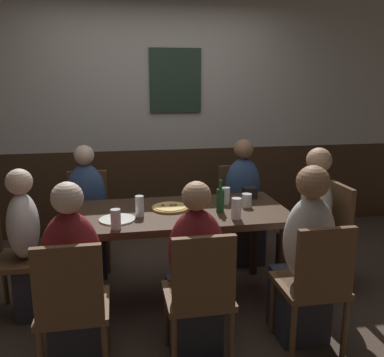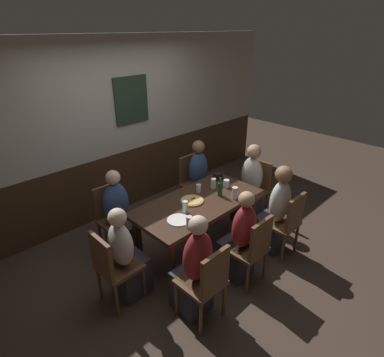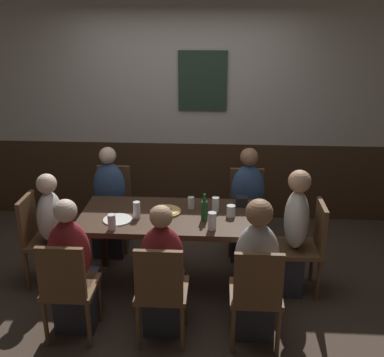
{
  "view_description": "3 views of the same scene",
  "coord_description": "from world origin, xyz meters",
  "px_view_note": "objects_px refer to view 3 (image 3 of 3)",
  "views": [
    {
      "loc": [
        -0.45,
        -3.01,
        1.7
      ],
      "look_at": [
        0.12,
        0.09,
        0.97
      ],
      "focal_mm": 39.11,
      "sensor_mm": 36.0,
      "label": 1
    },
    {
      "loc": [
        -2.43,
        -2.35,
        2.68
      ],
      "look_at": [
        -0.06,
        0.04,
        1.06
      ],
      "focal_mm": 29.6,
      "sensor_mm": 36.0,
      "label": 2
    },
    {
      "loc": [
        0.43,
        -3.94,
        2.55
      ],
      "look_at": [
        0.19,
        -0.05,
        1.11
      ],
      "focal_mm": 44.79,
      "sensor_mm": 36.0,
      "label": 3
    }
  ],
  "objects_px": {
    "person_right_far": "(247,212)",
    "person_head_west": "(58,239)",
    "tumbler_water": "(191,204)",
    "dining_table": "(171,223)",
    "condiment_caddy": "(242,201)",
    "person_right_near": "(255,278)",
    "person_mid_near": "(163,279)",
    "chair_left_near": "(67,285)",
    "pint_glass_amber": "(137,211)",
    "pint_glass_stout": "(216,205)",
    "pizza": "(166,211)",
    "chair_head_west": "(40,235)",
    "plate_white_large": "(118,220)",
    "chair_mid_near": "(161,288)",
    "pint_glass_pale": "(112,223)",
    "chair_right_near": "(256,292)",
    "highball_clear": "(212,222)",
    "person_left_near": "(74,275)",
    "person_left_far": "(110,209)",
    "chair_head_east": "(307,243)",
    "beer_glass_tall": "(231,212)",
    "chair_right_far": "(246,205)",
    "beer_bottle_green": "(204,210)",
    "person_head_east": "(290,241)",
    "chair_left_far": "(113,202)"
  },
  "relations": [
    {
      "from": "person_right_far",
      "to": "person_head_west",
      "type": "distance_m",
      "value": 1.92
    },
    {
      "from": "tumbler_water",
      "to": "person_right_far",
      "type": "bearing_deg",
      "value": 42.03
    },
    {
      "from": "dining_table",
      "to": "person_right_far",
      "type": "bearing_deg",
      "value": 42.2
    },
    {
      "from": "condiment_caddy",
      "to": "person_right_near",
      "type": "bearing_deg",
      "value": -84.72
    },
    {
      "from": "person_mid_near",
      "to": "chair_left_near",
      "type": "bearing_deg",
      "value": -167.36
    },
    {
      "from": "pint_glass_amber",
      "to": "pint_glass_stout",
      "type": "bearing_deg",
      "value": 15.51
    },
    {
      "from": "pizza",
      "to": "tumbler_water",
      "type": "relative_size",
      "value": 2.59
    },
    {
      "from": "chair_head_west",
      "to": "plate_white_large",
      "type": "distance_m",
      "value": 0.83
    },
    {
      "from": "chair_mid_near",
      "to": "pint_glass_pale",
      "type": "relative_size",
      "value": 6.46
    },
    {
      "from": "chair_right_near",
      "to": "condiment_caddy",
      "type": "relative_size",
      "value": 8.0
    },
    {
      "from": "person_right_near",
      "to": "highball_clear",
      "type": "relative_size",
      "value": 7.87
    },
    {
      "from": "chair_right_near",
      "to": "person_left_near",
      "type": "xyz_separation_m",
      "value": [
        -1.45,
        0.16,
        -0.01
      ]
    },
    {
      "from": "chair_left_near",
      "to": "tumbler_water",
      "type": "relative_size",
      "value": 7.98
    },
    {
      "from": "person_right_far",
      "to": "person_left_far",
      "type": "height_order",
      "value": "person_right_far"
    },
    {
      "from": "pizza",
      "to": "highball_clear",
      "type": "xyz_separation_m",
      "value": [
        0.43,
        -0.32,
        0.06
      ]
    },
    {
      "from": "person_left_far",
      "to": "plate_white_large",
      "type": "xyz_separation_m",
      "value": [
        0.27,
        -0.8,
        0.26
      ]
    },
    {
      "from": "chair_right_near",
      "to": "chair_head_west",
      "type": "xyz_separation_m",
      "value": [
        -1.97,
        0.82,
        0.0
      ]
    },
    {
      "from": "chair_head_east",
      "to": "person_right_far",
      "type": "relative_size",
      "value": 0.75
    },
    {
      "from": "pint_glass_stout",
      "to": "beer_glass_tall",
      "type": "bearing_deg",
      "value": -37.64
    },
    {
      "from": "person_right_far",
      "to": "person_mid_near",
      "type": "distance_m",
      "value": 1.5
    },
    {
      "from": "chair_left_near",
      "to": "chair_right_far",
      "type": "height_order",
      "value": "same"
    },
    {
      "from": "person_mid_near",
      "to": "highball_clear",
      "type": "xyz_separation_m",
      "value": [
        0.38,
        0.39,
        0.33
      ]
    },
    {
      "from": "chair_right_far",
      "to": "tumbler_water",
      "type": "xyz_separation_m",
      "value": [
        -0.56,
        -0.66,
        0.29
      ]
    },
    {
      "from": "beer_bottle_green",
      "to": "person_left_far",
      "type": "bearing_deg",
      "value": 144.06
    },
    {
      "from": "highball_clear",
      "to": "plate_white_large",
      "type": "bearing_deg",
      "value": 171.68
    },
    {
      "from": "person_head_east",
      "to": "tumbler_water",
      "type": "xyz_separation_m",
      "value": [
        -0.91,
        0.16,
        0.28
      ]
    },
    {
      "from": "chair_head_east",
      "to": "beer_glass_tall",
      "type": "relative_size",
      "value": 8.42
    },
    {
      "from": "tumbler_water",
      "to": "pint_glass_pale",
      "type": "distance_m",
      "value": 0.8
    },
    {
      "from": "chair_left_near",
      "to": "chair_head_east",
      "type": "bearing_deg",
      "value": 22.63
    },
    {
      "from": "chair_right_near",
      "to": "plate_white_large",
      "type": "relative_size",
      "value": 3.43
    },
    {
      "from": "pint_glass_amber",
      "to": "pint_glass_stout",
      "type": "height_order",
      "value": "pint_glass_amber"
    },
    {
      "from": "chair_head_east",
      "to": "person_head_west",
      "type": "relative_size",
      "value": 0.79
    },
    {
      "from": "chair_mid_near",
      "to": "highball_clear",
      "type": "distance_m",
      "value": 0.74
    },
    {
      "from": "chair_right_near",
      "to": "person_right_near",
      "type": "bearing_deg",
      "value": 90.0
    },
    {
      "from": "beer_bottle_green",
      "to": "pint_glass_pale",
      "type": "bearing_deg",
      "value": -163.04
    },
    {
      "from": "person_left_far",
      "to": "pint_glass_pale",
      "type": "height_order",
      "value": "person_left_far"
    },
    {
      "from": "chair_left_near",
      "to": "person_right_near",
      "type": "height_order",
      "value": "person_right_near"
    },
    {
      "from": "person_mid_near",
      "to": "plate_white_large",
      "type": "distance_m",
      "value": 0.74
    },
    {
      "from": "chair_left_far",
      "to": "tumbler_water",
      "type": "bearing_deg",
      "value": -36.43
    },
    {
      "from": "chair_left_near",
      "to": "chair_head_east",
      "type": "xyz_separation_m",
      "value": [
        1.97,
        0.82,
        0.0
      ]
    },
    {
      "from": "beer_glass_tall",
      "to": "condiment_caddy",
      "type": "distance_m",
      "value": 0.26
    },
    {
      "from": "chair_head_east",
      "to": "condiment_caddy",
      "type": "relative_size",
      "value": 8.0
    },
    {
      "from": "chair_right_near",
      "to": "dining_table",
      "type": "bearing_deg",
      "value": 131.54
    },
    {
      "from": "person_mid_near",
      "to": "plate_white_large",
      "type": "xyz_separation_m",
      "value": [
        -0.46,
        0.51,
        0.27
      ]
    },
    {
      "from": "tumbler_water",
      "to": "chair_head_west",
      "type": "bearing_deg",
      "value": -173.62
    },
    {
      "from": "chair_left_far",
      "to": "person_head_east",
      "type": "distance_m",
      "value": 1.99
    },
    {
      "from": "chair_head_west",
      "to": "plate_white_large",
      "type": "bearing_deg",
      "value": -10.6
    },
    {
      "from": "dining_table",
      "to": "pint_glass_stout",
      "type": "height_order",
      "value": "pint_glass_stout"
    },
    {
      "from": "person_head_west",
      "to": "person_left_far",
      "type": "relative_size",
      "value": 0.96
    },
    {
      "from": "pint_glass_pale",
      "to": "beer_bottle_green",
      "type": "relative_size",
      "value": 0.55
    }
  ]
}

